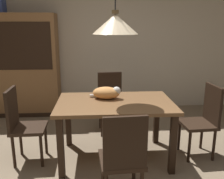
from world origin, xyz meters
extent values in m
cube|color=beige|center=(0.00, 2.65, 1.45)|extent=(6.40, 0.10, 2.90)
cube|color=brown|center=(0.04, 0.57, 0.73)|extent=(1.40, 0.90, 0.04)
cube|color=black|center=(-0.58, 0.18, 0.35)|extent=(0.07, 0.07, 0.71)
cube|color=black|center=(0.66, 0.18, 0.35)|extent=(0.07, 0.07, 0.71)
cube|color=black|center=(-0.58, 0.96, 0.35)|extent=(0.07, 0.07, 0.71)
cube|color=black|center=(0.66, 0.96, 0.35)|extent=(0.07, 0.07, 0.71)
cube|color=black|center=(0.04, -0.23, 0.43)|extent=(0.43, 0.43, 0.04)
cube|color=black|center=(0.05, -0.41, 0.69)|extent=(0.38, 0.06, 0.48)
cylinder|color=black|center=(0.19, -0.06, 0.21)|extent=(0.04, 0.04, 0.41)
cylinder|color=black|center=(-0.13, -0.08, 0.21)|extent=(0.04, 0.04, 0.41)
cube|color=black|center=(0.04, 1.37, 0.43)|extent=(0.42, 0.42, 0.04)
cube|color=black|center=(0.03, 1.55, 0.69)|extent=(0.38, 0.06, 0.48)
cylinder|color=black|center=(-0.11, 1.20, 0.21)|extent=(0.04, 0.04, 0.41)
cylinder|color=black|center=(0.21, 1.22, 0.21)|extent=(0.04, 0.04, 0.41)
cylinder|color=black|center=(-0.13, 1.52, 0.21)|extent=(0.04, 0.04, 0.41)
cylinder|color=black|center=(0.19, 1.54, 0.21)|extent=(0.04, 0.04, 0.41)
cube|color=black|center=(1.09, 0.57, 0.43)|extent=(0.43, 0.43, 0.04)
cube|color=black|center=(1.27, 0.58, 0.69)|extent=(0.06, 0.38, 0.48)
cylinder|color=black|center=(0.92, 0.72, 0.21)|extent=(0.04, 0.04, 0.41)
cylinder|color=black|center=(0.94, 0.40, 0.21)|extent=(0.04, 0.04, 0.41)
cylinder|color=black|center=(1.24, 0.74, 0.21)|extent=(0.04, 0.04, 0.41)
cylinder|color=black|center=(1.26, 0.42, 0.21)|extent=(0.04, 0.04, 0.41)
cube|color=black|center=(-1.01, 0.57, 0.43)|extent=(0.41, 0.41, 0.04)
cube|color=black|center=(-1.19, 0.56, 0.69)|extent=(0.05, 0.38, 0.48)
cylinder|color=black|center=(-0.85, 0.41, 0.21)|extent=(0.04, 0.04, 0.41)
cylinder|color=black|center=(-0.86, 0.73, 0.21)|extent=(0.04, 0.04, 0.41)
cylinder|color=black|center=(-1.17, 0.40, 0.21)|extent=(0.04, 0.04, 0.41)
cylinder|color=black|center=(-1.17, 0.72, 0.21)|extent=(0.04, 0.04, 0.41)
ellipsoid|color=#E59951|center=(-0.06, 0.71, 0.82)|extent=(0.38, 0.28, 0.15)
sphere|color=white|center=(0.07, 0.69, 0.85)|extent=(0.11, 0.11, 0.11)
cylinder|color=white|center=(-0.18, 0.77, 0.78)|extent=(0.18, 0.04, 0.04)
cone|color=beige|center=(0.04, 0.57, 1.66)|extent=(0.52, 0.52, 0.22)
cylinder|color=#513D23|center=(0.04, 0.57, 1.79)|extent=(0.08, 0.08, 0.04)
cube|color=olive|center=(-1.43, 2.32, 0.93)|extent=(1.10, 0.44, 1.85)
cube|color=black|center=(-1.43, 2.10, 1.29)|extent=(0.97, 0.01, 0.81)
cube|color=black|center=(-1.43, 2.32, 0.04)|extent=(1.12, 0.45, 0.08)
cube|color=#384C93|center=(-1.78, 2.32, 1.97)|extent=(0.06, 0.24, 0.24)
camera|label=1|loc=(-0.18, -2.31, 1.65)|focal=40.03mm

